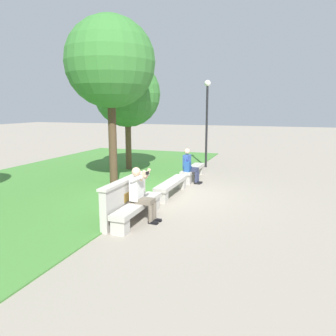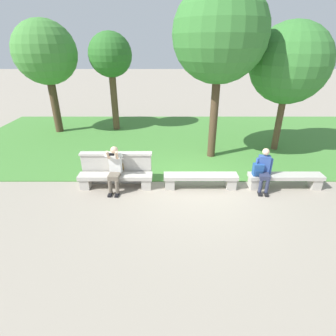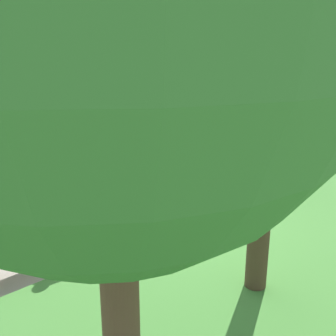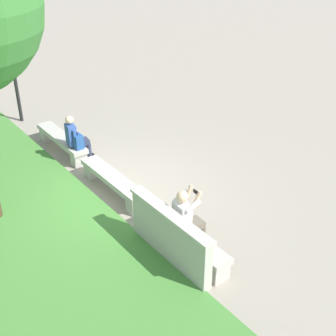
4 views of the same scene
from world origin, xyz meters
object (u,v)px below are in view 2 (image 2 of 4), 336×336
at_px(bench_near, 200,179).
at_px(backpack, 257,170).
at_px(tree_left_background, 44,54).
at_px(tree_behind_wall, 289,64).
at_px(bench_mid, 284,179).
at_px(tree_right_background, 110,56).
at_px(tree_far_back, 219,35).
at_px(person_distant, 263,169).
at_px(bench_main, 115,179).
at_px(person_photographer, 114,167).

height_order(bench_near, backpack, backpack).
relative_size(bench_near, tree_left_background, 0.44).
height_order(backpack, tree_behind_wall, tree_behind_wall).
relative_size(bench_mid, tree_left_background, 0.44).
height_order(tree_right_background, tree_far_back, tree_far_back).
bearing_deg(bench_near, person_distant, -2.07).
xyz_separation_m(bench_near, bench_mid, (2.54, 0.00, 0.00)).
bearing_deg(bench_main, backpack, -0.58).
xyz_separation_m(tree_right_background, tree_far_back, (4.26, -3.50, 0.79)).
height_order(bench_mid, tree_right_background, tree_right_background).
distance_m(tree_left_background, tree_right_background, 2.77).
height_order(person_distant, tree_left_background, tree_left_background).
bearing_deg(tree_right_background, tree_far_back, -39.40).
height_order(bench_near, tree_far_back, tree_far_back).
relative_size(bench_main, tree_far_back, 0.38).
distance_m(bench_main, backpack, 4.21).
height_order(bench_near, bench_mid, same).
bearing_deg(tree_left_background, bench_mid, -32.05).
relative_size(bench_main, tree_right_background, 0.49).
xyz_separation_m(bench_near, tree_behind_wall, (3.41, 3.18, 2.98)).
bearing_deg(tree_behind_wall, bench_main, -151.82).
relative_size(bench_near, person_photographer, 1.66).
distance_m(bench_main, bench_near, 2.54).
height_order(backpack, tree_left_background, tree_left_background).
distance_m(bench_main, tree_right_background, 6.78).
height_order(bench_mid, backpack, backpack).
xyz_separation_m(bench_main, tree_left_background, (-3.78, 5.54, 3.24)).
bearing_deg(tree_behind_wall, tree_far_back, -164.69).
distance_m(person_distant, backpack, 0.17).
bearing_deg(person_photographer, person_distant, 0.16).
xyz_separation_m(bench_main, tree_behind_wall, (5.94, 3.18, 2.98)).
bearing_deg(person_photographer, tree_right_background, 100.00).
distance_m(backpack, tree_far_back, 4.46).
distance_m(bench_mid, person_photographer, 5.07).
distance_m(person_photographer, backpack, 4.17).
relative_size(tree_right_background, tree_far_back, 0.78).
height_order(bench_mid, person_distant, person_distant).
relative_size(person_photographer, tree_left_background, 0.27).
relative_size(tree_behind_wall, tree_far_back, 0.82).
bearing_deg(tree_left_background, person_photographer, -55.91).
bearing_deg(tree_far_back, person_distant, -65.66).
distance_m(tree_right_background, tree_far_back, 5.57).
distance_m(person_distant, tree_behind_wall, 4.46).
height_order(bench_near, tree_right_background, tree_right_background).
bearing_deg(bench_near, tree_far_back, 74.27).
distance_m(bench_near, person_photographer, 2.55).
relative_size(backpack, tree_left_background, 0.09).
xyz_separation_m(person_distant, tree_far_back, (-1.13, 2.50, 3.53)).
relative_size(bench_mid, tree_far_back, 0.38).
relative_size(bench_main, bench_near, 1.00).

